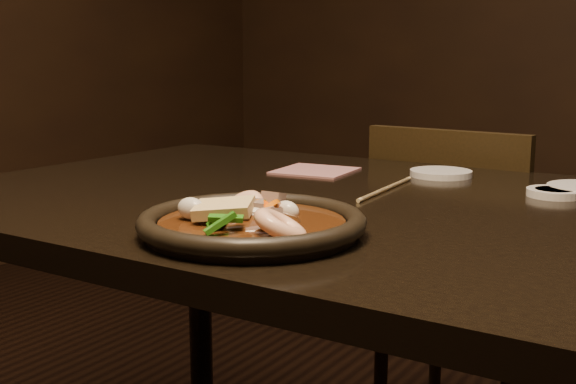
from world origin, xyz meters
The scene contains 8 objects.
table centered at (0.00, 0.00, 0.67)m, with size 1.60×0.90×0.75m.
chair centered at (-0.09, 0.57, 0.45)m, with size 0.41×0.41×0.82m.
plate centered at (-0.08, -0.28, 0.77)m, with size 0.30×0.30×0.03m.
stirfry centered at (-0.08, -0.28, 0.77)m, with size 0.20×0.19×0.06m.
soy_dish centered at (0.19, 0.20, 0.76)m, with size 0.09×0.09×0.01m, color white.
saucer_left centered at (-0.05, 0.30, 0.76)m, with size 0.12×0.12×0.01m, color white.
chopsticks centered at (-0.07, 0.10, 0.75)m, with size 0.02×0.24×0.01m.
napkin centered at (-0.28, 0.22, 0.75)m, with size 0.14×0.14×0.00m, color #AC6B6A.
Camera 1 is at (0.45, -1.02, 0.98)m, focal length 45.00 mm.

